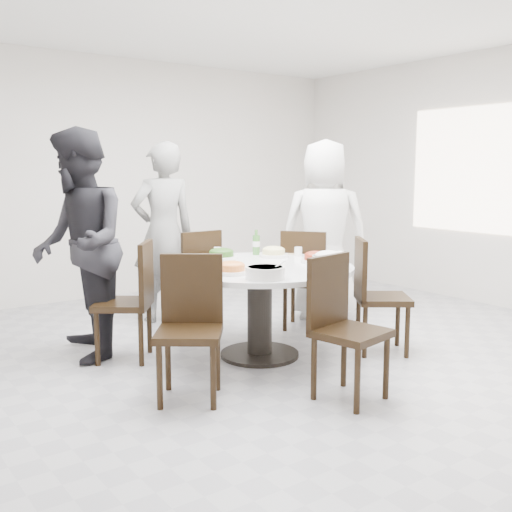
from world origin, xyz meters
TOP-DOWN VIEW (x-y plane):
  - floor at (0.00, 0.00)m, footprint 6.00×6.00m
  - wall_back at (0.00, 3.00)m, footprint 6.00×0.01m
  - wall_right at (3.00, 0.00)m, footprint 0.01×6.00m
  - window at (2.98, 0.00)m, footprint 0.04×2.20m
  - dining_table at (-0.19, 0.05)m, footprint 1.50×1.50m
  - chair_ne at (0.69, 0.49)m, footprint 0.59×0.59m
  - chair_n at (-0.21, 1.11)m, footprint 0.43×0.43m
  - chair_nw at (-1.11, 0.63)m, footprint 0.59×0.59m
  - chair_sw at (-1.12, -0.42)m, footprint 0.59×0.59m
  - chair_s at (-0.26, -1.04)m, footprint 0.49×0.49m
  - chair_se at (0.70, -0.46)m, footprint 0.59×0.59m
  - diner_right at (1.11, 0.70)m, footprint 1.04×1.01m
  - diner_middle at (-0.26, 1.55)m, footprint 0.69×0.50m
  - diner_left at (-1.37, 0.86)m, footprint 0.89×1.03m
  - dish_greens at (-0.26, 0.51)m, footprint 0.27×0.27m
  - dish_pale at (0.18, 0.35)m, footprint 0.25×0.25m
  - dish_orange at (-0.66, 0.22)m, footprint 0.24×0.24m
  - dish_redbrown at (0.27, -0.11)m, footprint 0.26×0.26m
  - dish_tofu at (-0.59, -0.13)m, footprint 0.26×0.26m
  - rice_bowl at (0.11, -0.43)m, footprint 0.26×0.26m
  - soup_bowl at (-0.51, -0.44)m, footprint 0.28×0.28m
  - beverage_bottle at (0.14, 0.54)m, footprint 0.06×0.06m
  - tea_cups at (-0.19, 0.63)m, footprint 0.07×0.07m
  - chopsticks at (-0.19, 0.73)m, footprint 0.24×0.04m

SIDE VIEW (x-z plane):
  - floor at x=0.00m, z-range -0.01..0.01m
  - dining_table at x=-0.19m, z-range 0.00..0.75m
  - chair_ne at x=0.69m, z-range 0.00..0.95m
  - chair_n at x=-0.21m, z-range 0.00..0.95m
  - chair_nw at x=-1.11m, z-range 0.00..0.95m
  - chair_sw at x=-1.12m, z-range 0.00..0.95m
  - chair_s at x=-0.26m, z-range 0.00..0.95m
  - chair_se at x=0.70m, z-range 0.00..0.95m
  - chopsticks at x=-0.19m, z-range 0.75..0.76m
  - dish_orange at x=-0.66m, z-range 0.75..0.81m
  - dish_redbrown at x=0.27m, z-range 0.75..0.81m
  - dish_tofu at x=-0.59m, z-range 0.75..0.82m
  - dish_pale at x=0.18m, z-range 0.75..0.82m
  - dish_greens at x=-0.26m, z-range 0.75..0.82m
  - tea_cups at x=-0.19m, z-range 0.75..0.83m
  - soup_bowl at x=-0.51m, z-range 0.75..0.84m
  - rice_bowl at x=0.11m, z-range 0.75..0.86m
  - beverage_bottle at x=0.14m, z-range 0.75..0.97m
  - diner_middle at x=-0.26m, z-range 0.00..1.78m
  - diner_right at x=1.11m, z-range 0.00..1.80m
  - diner_left at x=-1.37m, z-range 0.00..1.84m
  - wall_back at x=0.00m, z-range 0.00..2.80m
  - wall_right at x=3.00m, z-range 0.00..2.80m
  - window at x=2.98m, z-range 0.80..2.20m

